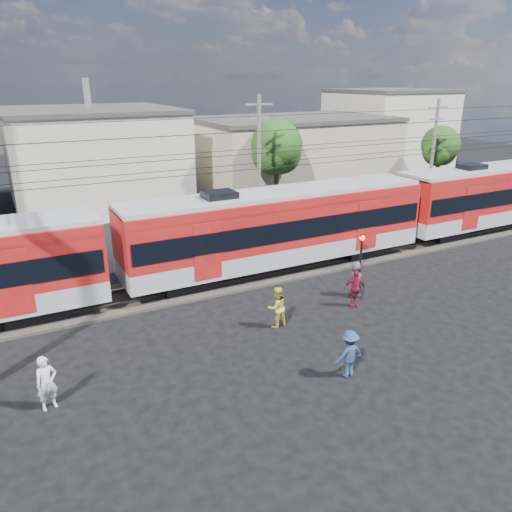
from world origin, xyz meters
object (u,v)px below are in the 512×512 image
(pedestrian_a, at_px, (47,383))
(commuter_train, at_px, (282,225))
(pedestrian_c, at_px, (349,354))
(car_silver, at_px, (435,203))
(crossing_signal, at_px, (361,246))

(pedestrian_a, bearing_deg, commuter_train, 14.50)
(pedestrian_c, bearing_deg, pedestrian_a, -18.09)
(car_silver, bearing_deg, pedestrian_c, 135.46)
(pedestrian_a, xyz_separation_m, car_silver, (28.15, 11.76, -0.23))
(pedestrian_c, relative_size, car_silver, 0.44)
(commuter_train, xyz_separation_m, pedestrian_c, (-2.99, -9.57, -1.56))
(commuter_train, bearing_deg, car_silver, 17.20)
(pedestrian_c, xyz_separation_m, crossing_signal, (6.46, 7.45, 0.54))
(commuter_train, relative_size, crossing_signal, 25.39)
(commuter_train, bearing_deg, pedestrian_c, -107.37)
(pedestrian_a, height_order, pedestrian_c, pedestrian_a)
(pedestrian_a, bearing_deg, car_silver, 7.86)
(pedestrian_c, relative_size, crossing_signal, 0.85)
(pedestrian_a, distance_m, car_silver, 30.51)
(pedestrian_c, bearing_deg, commuter_train, -108.41)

